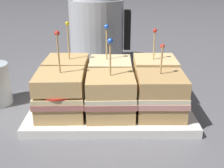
# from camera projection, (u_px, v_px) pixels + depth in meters

# --- Properties ---
(ground_plane) EXTENTS (6.00, 6.00, 0.00)m
(ground_plane) POSITION_uv_depth(u_px,v_px,m) (112.00, 111.00, 0.61)
(ground_plane) COLOR slate
(serving_platter) EXTENTS (0.33, 0.22, 0.02)m
(serving_platter) POSITION_uv_depth(u_px,v_px,m) (112.00, 107.00, 0.61)
(serving_platter) COLOR white
(serving_platter) RESTS_ON ground_plane
(sandwich_front_left) EXTENTS (0.10, 0.10, 0.17)m
(sandwich_front_left) POSITION_uv_depth(u_px,v_px,m) (62.00, 95.00, 0.54)
(sandwich_front_left) COLOR tan
(sandwich_front_left) RESTS_ON serving_platter
(sandwich_front_center) EXTENTS (0.10, 0.10, 0.15)m
(sandwich_front_center) POSITION_uv_depth(u_px,v_px,m) (113.00, 95.00, 0.54)
(sandwich_front_center) COLOR tan
(sandwich_front_center) RESTS_ON serving_platter
(sandwich_front_right) EXTENTS (0.10, 0.10, 0.14)m
(sandwich_front_right) POSITION_uv_depth(u_px,v_px,m) (162.00, 95.00, 0.54)
(sandwich_front_right) COLOR tan
(sandwich_front_right) RESTS_ON serving_platter
(sandwich_back_left) EXTENTS (0.10, 0.10, 0.17)m
(sandwich_back_left) POSITION_uv_depth(u_px,v_px,m) (69.00, 77.00, 0.63)
(sandwich_back_left) COLOR tan
(sandwich_back_left) RESTS_ON serving_platter
(sandwich_back_center) EXTENTS (0.10, 0.10, 0.16)m
(sandwich_back_center) POSITION_uv_depth(u_px,v_px,m) (112.00, 77.00, 0.63)
(sandwich_back_center) COLOR beige
(sandwich_back_center) RESTS_ON serving_platter
(sandwich_back_right) EXTENTS (0.10, 0.10, 0.15)m
(sandwich_back_right) POSITION_uv_depth(u_px,v_px,m) (156.00, 77.00, 0.63)
(sandwich_back_right) COLOR #DBB77A
(sandwich_back_right) RESTS_ON serving_platter
(kettle_steel) EXTENTS (0.19, 0.17, 0.24)m
(kettle_steel) POSITION_uv_depth(u_px,v_px,m) (98.00, 32.00, 0.87)
(kettle_steel) COLOR #B7BABF
(kettle_steel) RESTS_ON ground_plane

